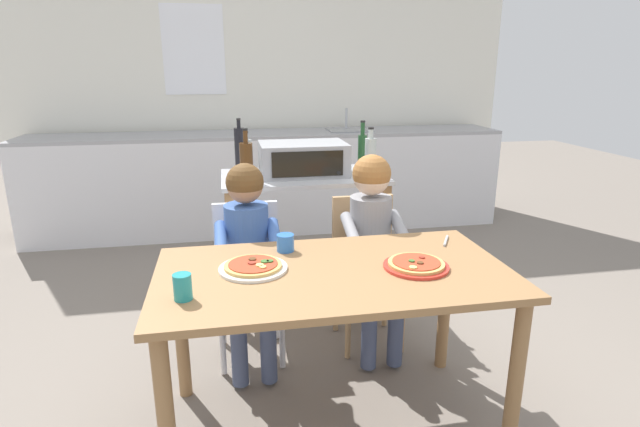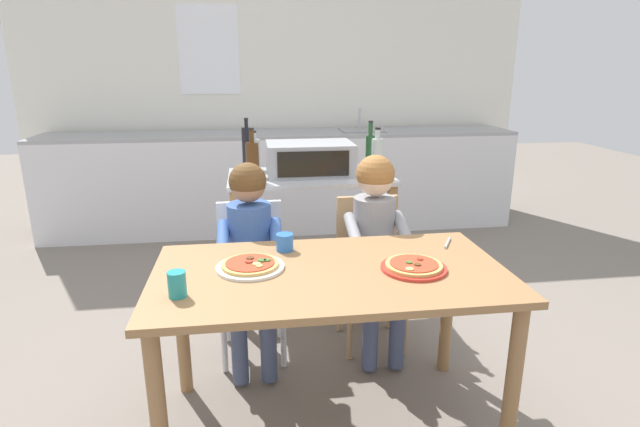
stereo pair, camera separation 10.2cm
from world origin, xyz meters
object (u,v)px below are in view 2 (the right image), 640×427
at_px(pizza_plate_white, 250,266).
at_px(serving_spoon, 448,243).
at_px(dining_table, 330,293).
at_px(pizza_plate_red_rimmed, 414,266).
at_px(bottle_slim_sauce, 247,150).
at_px(drinking_cup_teal, 177,284).
at_px(dining_chair_right, 370,260).
at_px(bottle_clear_vinegar, 255,154).
at_px(kitchen_island_cart, 310,220).
at_px(toaster_oven, 310,159).
at_px(bottle_squat_spirits, 253,161).
at_px(bottle_dark_olive_oil, 377,156).
at_px(drinking_cup_blue, 285,242).
at_px(dining_chair_left, 251,268).
at_px(child_in_grey_shirt, 376,230).
at_px(child_in_blue_striped_shirt, 250,242).
at_px(bottle_brown_beer, 370,150).

height_order(pizza_plate_white, serving_spoon, pizza_plate_white).
height_order(dining_table, pizza_plate_red_rimmed, pizza_plate_red_rimmed).
height_order(bottle_slim_sauce, pizza_plate_white, bottle_slim_sauce).
xyz_separation_m(drinking_cup_teal, serving_spoon, (1.16, 0.39, -0.04)).
height_order(dining_table, dining_chair_right, dining_chair_right).
distance_m(drinking_cup_teal, serving_spoon, 1.22).
height_order(bottle_clear_vinegar, dining_table, bottle_clear_vinegar).
bearing_deg(kitchen_island_cart, bottle_clear_vinegar, 146.47).
bearing_deg(toaster_oven, serving_spoon, -61.44).
height_order(kitchen_island_cart, serving_spoon, kitchen_island_cart).
xyz_separation_m(toaster_oven, bottle_squat_spirits, (-0.35, -0.13, 0.02)).
bearing_deg(pizza_plate_white, dining_table, -10.93).
distance_m(bottle_dark_olive_oil, drinking_cup_blue, 1.05).
distance_m(bottle_dark_olive_oil, dining_chair_left, 1.01).
distance_m(dining_table, pizza_plate_white, 0.34).
bearing_deg(pizza_plate_white, dining_chair_right, 43.81).
bearing_deg(bottle_squat_spirits, child_in_grey_shirt, -37.98).
bearing_deg(pizza_plate_white, bottle_dark_olive_oil, 52.44).
distance_m(bottle_clear_vinegar, pizza_plate_red_rimmed, 1.57).
height_order(child_in_blue_striped_shirt, serving_spoon, child_in_blue_striped_shirt).
height_order(bottle_brown_beer, serving_spoon, bottle_brown_beer).
height_order(child_in_grey_shirt, drinking_cup_teal, child_in_grey_shirt).
relative_size(dining_table, child_in_blue_striped_shirt, 1.37).
xyz_separation_m(kitchen_island_cart, serving_spoon, (0.52, -0.94, 0.15)).
bearing_deg(bottle_squat_spirits, pizza_plate_white, -91.72).
bearing_deg(pizza_plate_white, kitchen_island_cart, 71.18).
height_order(bottle_dark_olive_oil, child_in_blue_striped_shirt, bottle_dark_olive_oil).
bearing_deg(bottle_brown_beer, bottle_clear_vinegar, 171.26).
height_order(toaster_oven, dining_chair_right, toaster_oven).
relative_size(toaster_oven, child_in_grey_shirt, 0.50).
height_order(bottle_clear_vinegar, bottle_dark_olive_oil, bottle_dark_olive_oil).
relative_size(child_in_blue_striped_shirt, pizza_plate_red_rimmed, 3.91).
bearing_deg(child_in_blue_striped_shirt, child_in_grey_shirt, 2.45).
relative_size(pizza_plate_white, pizza_plate_red_rimmed, 1.04).
bearing_deg(serving_spoon, bottle_brown_beer, 96.73).
bearing_deg(child_in_blue_striped_shirt, dining_table, -59.57).
bearing_deg(pizza_plate_red_rimmed, child_in_grey_shirt, 89.99).
xyz_separation_m(kitchen_island_cart, bottle_clear_vinegar, (-0.33, 0.22, 0.39)).
distance_m(bottle_slim_sauce, child_in_blue_striped_shirt, 0.81).
distance_m(bottle_brown_beer, serving_spoon, 1.09).
relative_size(kitchen_island_cart, bottle_brown_beer, 3.18).
bearing_deg(toaster_oven, bottle_clear_vinegar, 149.03).
height_order(bottle_squat_spirits, bottle_dark_olive_oil, bottle_squat_spirits).
bearing_deg(child_in_blue_striped_shirt, bottle_slim_sauce, 89.87).
xyz_separation_m(child_in_grey_shirt, pizza_plate_red_rimmed, (-0.00, -0.61, 0.05)).
bearing_deg(dining_chair_left, kitchen_island_cart, 53.30).
bearing_deg(child_in_blue_striped_shirt, bottle_clear_vinegar, 86.76).
bearing_deg(kitchen_island_cart, dining_table, -92.94).
relative_size(drinking_cup_blue, serving_spoon, 0.55).
relative_size(dining_table, drinking_cup_teal, 15.06).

